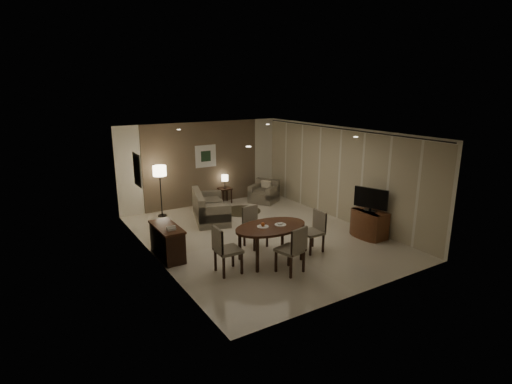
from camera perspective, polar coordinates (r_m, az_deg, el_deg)
room_shell at (r=10.39m, az=-0.58°, el=1.31°), size 5.50×7.00×2.70m
taupe_accent at (r=13.07m, az=-7.62°, el=4.00°), size 3.96×0.03×2.70m
curtain_wall at (r=11.68m, az=11.79°, el=2.37°), size 0.08×6.70×2.58m
curtain_rod at (r=11.48m, az=12.14°, el=8.81°), size 0.03×6.80×0.03m
art_back_frame at (r=13.04m, az=-7.21°, el=5.10°), size 0.72×0.03×0.72m
art_back_canvas at (r=13.03m, az=-7.18°, el=5.10°), size 0.34×0.01×0.34m
art_left_frame at (r=9.96m, az=-16.59°, el=3.04°), size 0.03×0.60×0.80m
art_left_canvas at (r=9.96m, az=-16.50°, el=3.05°), size 0.01×0.46×0.64m
downlight_nl at (r=7.57m, az=-1.06°, el=6.50°), size 0.10×0.10×0.01m
downlight_nr at (r=9.31m, az=14.07°, el=7.63°), size 0.10×0.10×0.01m
downlight_fl at (r=10.80m, az=-10.97°, el=8.75°), size 0.10×0.10×0.01m
downlight_fr at (r=12.08m, az=1.68°, el=9.63°), size 0.10×0.10×0.01m
console_desk at (r=9.33m, az=-12.55°, el=-6.95°), size 0.48×1.20×0.75m
telephone at (r=8.92m, az=-12.05°, el=-5.04°), size 0.20×0.14×0.09m
tv_cabinet at (r=10.74m, az=15.91°, el=-4.38°), size 0.48×0.90×0.70m
flat_tv at (r=10.53m, az=16.09°, el=-0.95°), size 0.36×0.85×0.60m
dining_table at (r=8.99m, az=2.12°, el=-7.29°), size 1.70×1.06×0.80m
chair_near at (r=8.40m, az=4.89°, el=-8.14°), size 0.59×0.59×1.02m
chair_far at (r=9.67m, az=-0.05°, el=-5.07°), size 0.53×0.53×0.98m
chair_left at (r=8.37m, az=-3.99°, el=-8.20°), size 0.51×0.51×1.03m
chair_right at (r=9.49m, az=8.00°, el=-5.66°), size 0.47×0.47×0.96m
plate_a at (r=8.79m, az=0.99°, el=-4.96°), size 0.26×0.26×0.02m
plate_b at (r=8.92m, az=3.50°, el=-4.68°), size 0.26×0.26×0.02m
fruit_apple at (r=8.77m, az=0.99°, el=-4.64°), size 0.09×0.09×0.09m
napkin at (r=8.91m, az=3.51°, el=-4.54°), size 0.12×0.08×0.03m
round_rug at (r=12.52m, az=-2.06°, el=-2.71°), size 1.19×1.19×0.01m
sofa at (r=11.69m, az=-6.50°, el=-1.98°), size 1.96×1.37×0.84m
armchair at (r=13.40m, az=1.13°, el=0.08°), size 1.09×1.10×0.73m
side_table at (r=13.39m, az=-4.43°, el=-0.48°), size 0.39×0.39×0.50m
table_lamp at (r=13.27m, az=-4.48°, el=1.60°), size 0.22×0.22×0.50m
floor_lamp at (r=12.17m, az=-13.44°, el=0.10°), size 0.39×0.39×1.54m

